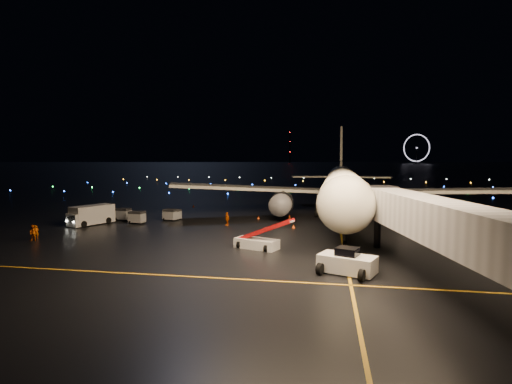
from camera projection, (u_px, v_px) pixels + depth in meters
ground at (314, 170)px, 336.05m from camera, size 2000.00×2000.00×0.00m
lane_centre at (340, 228)px, 54.29m from camera, size 0.25×80.00×0.02m
lane_cross at (138, 274)px, 32.69m from camera, size 60.00×0.25×0.02m
airliner at (342, 166)px, 65.04m from camera, size 58.84×56.04×16.30m
pushback_tug at (347, 260)px, 32.80m from camera, size 5.08×3.90×2.15m
belt_loader at (257, 233)px, 41.82m from camera, size 7.00×4.21×3.29m
service_truck at (92, 215)px, 57.04m from camera, size 5.11×7.90×2.79m
crew_a at (36, 232)px, 46.94m from camera, size 0.67×0.68×1.59m
crew_b at (33, 233)px, 45.66m from camera, size 0.99×0.81×1.88m
crew_c at (227, 219)px, 56.19m from camera, size 1.08×1.12×1.88m
safety_cone_0 at (293, 226)px, 54.05m from camera, size 0.60×0.60×0.52m
safety_cone_1 at (289, 217)px, 62.84m from camera, size 0.64×0.64×0.54m
safety_cone_2 at (258, 217)px, 62.30m from camera, size 0.45×0.45×0.46m
safety_cone_3 at (193, 206)px, 77.11m from camera, size 0.51×0.51×0.46m
ferris_wheel at (417, 149)px, 716.65m from camera, size 49.33×16.80×52.00m
radio_mast at (290, 147)px, 775.50m from camera, size 1.80×1.80×64.00m
taxiway_lights at (298, 184)px, 145.65m from camera, size 164.00×92.00×0.36m
baggage_cart_0 at (171, 215)px, 60.68m from camera, size 2.33×1.89×1.73m
baggage_cart_1 at (174, 215)px, 61.41m from camera, size 2.19×1.79×1.63m
baggage_cart_2 at (123, 214)px, 61.08m from camera, size 2.36×1.85×1.81m
baggage_cart_3 at (137, 217)px, 57.90m from camera, size 2.25×1.69×1.79m
baggage_cart_4 at (92, 212)px, 63.53m from camera, size 2.46×1.99×1.83m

